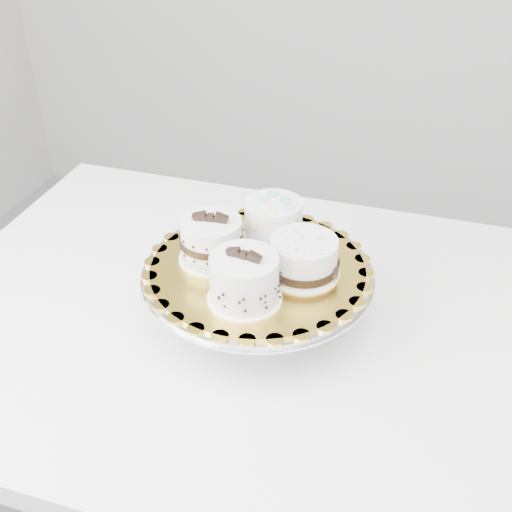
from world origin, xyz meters
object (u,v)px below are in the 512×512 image
(cake_dots, at_px, (273,220))
(cake_ribbon, at_px, (304,258))
(cake_stand, at_px, (258,285))
(cake_swirl, at_px, (244,280))
(cake_banded, at_px, (212,241))
(table, at_px, (284,349))
(cake_board, at_px, (258,268))

(cake_dots, xyz_separation_m, cake_ribbon, (0.08, -0.08, -0.01))
(cake_dots, bearing_deg, cake_ribbon, -50.18)
(cake_stand, bearing_deg, cake_ribbon, 4.98)
(cake_swirl, height_order, cake_dots, cake_swirl)
(cake_banded, relative_size, cake_dots, 0.94)
(table, distance_m, cake_banded, 0.25)
(cake_stand, bearing_deg, cake_banded, -179.75)
(cake_board, bearing_deg, cake_ribbon, 4.98)
(cake_board, relative_size, cake_banded, 3.14)
(table, height_order, cake_dots, cake_dots)
(table, height_order, cake_ribbon, cake_ribbon)
(table, relative_size, cake_swirl, 11.24)
(cake_banded, bearing_deg, cake_swirl, -52.63)
(table, bearing_deg, cake_banded, -177.57)
(cake_stand, height_order, cake_dots, cake_dots)
(cake_banded, xyz_separation_m, cake_ribbon, (0.16, 0.01, -0.00))
(cake_swirl, relative_size, cake_dots, 0.96)
(cake_swirl, xyz_separation_m, cake_banded, (-0.09, 0.09, -0.00))
(cake_dots, bearing_deg, cake_board, -92.40)
(cake_board, bearing_deg, table, 7.80)
(cake_stand, xyz_separation_m, cake_ribbon, (0.08, 0.01, 0.07))
(cake_swirl, bearing_deg, cake_stand, 101.12)
(cake_swirl, xyz_separation_m, cake_dots, (-0.01, 0.18, 0.00))
(cake_banded, distance_m, cake_dots, 0.12)
(cake_board, height_order, cake_banded, cake_banded)
(cake_stand, relative_size, cake_ribbon, 3.05)
(table, height_order, cake_board, cake_board)
(cake_dots, bearing_deg, cake_stand, -92.40)
(cake_stand, distance_m, cake_board, 0.04)
(cake_board, relative_size, cake_ribbon, 2.81)
(cake_banded, bearing_deg, cake_dots, 41.06)
(cake_ribbon, bearing_deg, table, 173.10)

